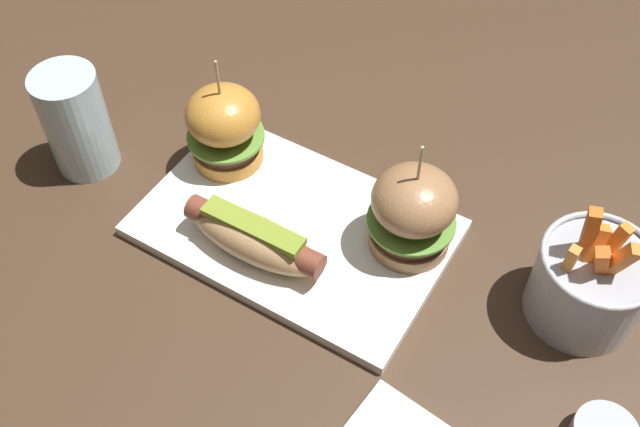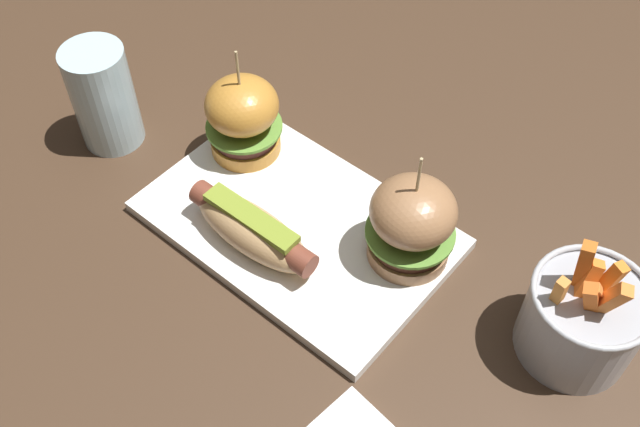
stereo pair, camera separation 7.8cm
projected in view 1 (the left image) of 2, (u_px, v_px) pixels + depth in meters
The scene contains 7 objects.
ground_plane at pixel (295, 232), 0.84m from camera, with size 3.00×3.00×0.00m, color #422D1E.
platter_main at pixel (294, 228), 0.83m from camera, with size 0.34×0.21×0.01m, color white.
hot_dog at pixel (254, 238), 0.78m from camera, with size 0.16×0.05×0.05m.
slider_left at pixel (224, 126), 0.85m from camera, with size 0.09×0.09×0.15m.
slider_right at pixel (413, 211), 0.77m from camera, with size 0.10×0.10×0.15m.
fries_bucket at pixel (589, 283), 0.73m from camera, with size 0.12×0.12×0.15m.
water_glass at pixel (76, 122), 0.85m from camera, with size 0.08×0.08×0.13m, color silver.
Camera 1 is at (0.29, -0.42, 0.66)m, focal length 41.44 mm.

